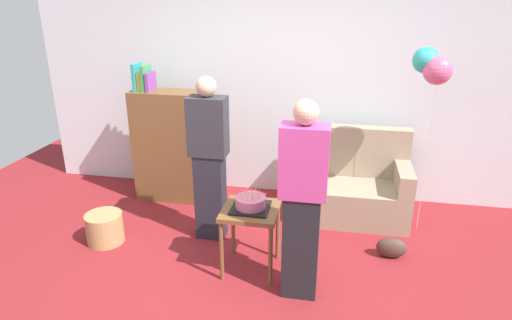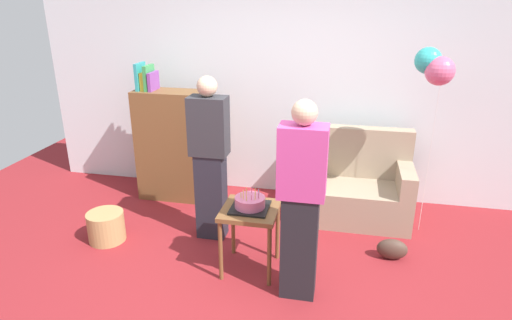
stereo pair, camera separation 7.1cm
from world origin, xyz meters
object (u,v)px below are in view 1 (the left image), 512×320
Objects in this scene: wicker_basket at (105,228)px; balloon_bunch at (432,66)px; couch at (356,187)px; bookshelf at (169,145)px; person_holding_cake at (302,202)px; side_table at (251,218)px; birthday_cake at (251,203)px; handbag at (391,248)px; person_blowing_candles at (209,159)px.

wicker_basket is 3.48m from balloon_bunch.
bookshelf is (-2.16, 0.06, 0.33)m from couch.
side_table is at bearing -34.82° from person_holding_cake.
birthday_cake is 0.20× the size of person_holding_cake.
couch is 3.06× the size of wicker_basket.
side_table is 1.66× the size of wicker_basket.
side_table is at bearing -46.22° from bookshelf.
wicker_basket is (-1.97, 0.44, -0.68)m from person_holding_cake.
person_holding_cake reaches higher than wicker_basket.
couch is 2.19m from bookshelf.
balloon_bunch is at bearing -23.01° from couch.
wicker_basket is at bearing -104.18° from bookshelf.
bookshelf is 2.67× the size of side_table.
birthday_cake is at bearing -161.58° from handbag.
side_table is 0.37× the size of person_holding_cake.
birthday_cake is 0.73m from person_blowing_candles.
handbag is at bearing -144.97° from person_holding_cake.
person_blowing_candles is at bearing 135.75° from birthday_cake.
bookshelf is at bearing 149.87° from person_blowing_candles.
side_table is 0.32× the size of balloon_bunch.
couch is 1.68m from person_blowing_candles.
birthday_cake is 1.60m from wicker_basket.
person_holding_cake is at bearing -139.66° from handbag.
person_holding_cake is 1.84m from balloon_bunch.
person_blowing_candles is (0.72, -0.79, 0.16)m from bookshelf.
person_holding_cake is at bearing -29.51° from side_table.
balloon_bunch is at bearing -6.38° from bookshelf.
side_table is 0.14m from birthday_cake.
birthday_cake reaches higher than handbag.
person_holding_cake reaches higher than birthday_cake.
couch is at bearing 23.15° from wicker_basket.
person_holding_cake is at bearing -42.42° from bookshelf.
handbag is at bearing -67.92° from couch.
side_table is (-0.93, -1.22, 0.17)m from couch.
wicker_basket is (-1.51, 0.18, -0.50)m from birthday_cake.
person_holding_cake is 0.87× the size of balloon_bunch.
bookshelf is at bearing -47.74° from person_holding_cake.
wicker_basket is (-0.28, -1.11, -0.52)m from bookshelf.
bookshelf is 0.98× the size of person_blowing_candles.
wicker_basket is at bearing 173.37° from side_table.
wicker_basket is (-1.51, 0.18, -0.36)m from side_table.
couch reaches higher than birthday_cake.
wicker_basket reaches higher than handbag.
person_blowing_candles is at bearing 135.75° from side_table.
couch is 1.63m from person_holding_cake.
wicker_basket is (-1.00, -0.32, -0.68)m from person_blowing_candles.
couch is 1.54m from side_table.
person_blowing_candles is 1.91m from handbag.
couch is 0.67× the size of person_blowing_candles.
birthday_cake is (0.00, 0.00, 0.14)m from side_table.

